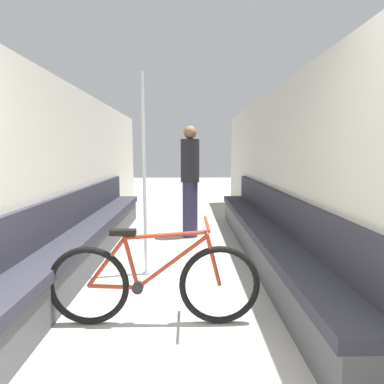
% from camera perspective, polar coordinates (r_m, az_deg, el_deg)
% --- Properties ---
extents(wall_left, '(0.10, 8.85, 2.24)m').
position_cam_1_polar(wall_left, '(4.05, -23.15, 3.25)').
color(wall_left, beige).
rests_on(wall_left, ground).
extents(wall_right, '(0.10, 8.85, 2.24)m').
position_cam_1_polar(wall_right, '(3.94, 17.46, 3.42)').
color(wall_right, beige).
rests_on(wall_right, ground).
extents(bench_seat_row_left, '(0.43, 4.79, 0.89)m').
position_cam_1_polar(bench_seat_row_left, '(4.13, -19.26, -8.01)').
color(bench_seat_row_left, '#4C4C51').
rests_on(bench_seat_row_left, ground).
extents(bench_seat_row_right, '(0.43, 4.79, 0.89)m').
position_cam_1_polar(bench_seat_row_right, '(4.04, 13.57, -8.12)').
color(bench_seat_row_right, '#4C4C51').
rests_on(bench_seat_row_right, ground).
extents(bicycle, '(1.71, 0.46, 0.85)m').
position_cam_1_polar(bicycle, '(2.53, -7.28, -16.78)').
color(bicycle, black).
rests_on(bicycle, ground).
extents(grab_pole_near, '(0.08, 0.08, 2.22)m').
position_cam_1_polar(grab_pole_near, '(3.34, -9.07, 2.30)').
color(grab_pole_near, gray).
rests_on(grab_pole_near, ground).
extents(passenger_standing, '(0.30, 0.30, 1.80)m').
position_cam_1_polar(passenger_standing, '(4.83, -0.37, 2.26)').
color(passenger_standing, '#332D4C').
rests_on(passenger_standing, ground).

